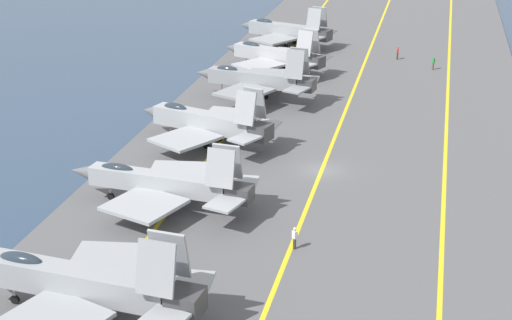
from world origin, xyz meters
TOP-DOWN VIEW (x-y plane):
  - ground_plane at (0.00, 0.00)m, footprint 2000.00×2000.00m
  - carrier_deck at (0.00, 0.00)m, footprint 208.48×40.61m
  - deck_stripe_foul_line at (0.00, -11.17)m, footprint 187.63×1.75m
  - deck_stripe_centerline at (0.00, 0.00)m, footprint 187.63×0.36m
  - deck_stripe_edge_line at (0.00, 11.17)m, footprint 187.62×2.00m
  - parked_jet_second at (-27.84, 11.20)m, footprint 14.10×17.30m
  - parked_jet_third at (-11.04, 11.63)m, footprint 12.94×16.49m
  - parked_jet_fourth at (4.41, 12.47)m, footprint 13.86×15.31m
  - parked_jet_fifth at (19.50, 10.71)m, footprint 14.00×15.11m
  - parked_jet_sixth at (32.64, 11.30)m, footprint 13.33×15.42m
  - parked_jet_seventh at (47.82, 12.75)m, footprint 13.80×15.49m
  - crew_white_vest at (-15.74, -0.29)m, footprint 0.45×0.46m
  - crew_green_vest at (38.65, -9.36)m, footprint 0.46×0.45m
  - crew_red_vest at (43.18, -4.32)m, footprint 0.39×0.28m

SIDE VIEW (x-z plane):
  - ground_plane at x=0.00m, z-range 0.00..0.00m
  - carrier_deck at x=0.00m, z-range 0.00..0.40m
  - deck_stripe_foul_line at x=0.00m, z-range 0.40..0.41m
  - deck_stripe_centerline at x=0.00m, z-range 0.40..0.41m
  - deck_stripe_edge_line at x=0.00m, z-range 0.40..0.41m
  - crew_red_vest at x=43.18m, z-range 0.49..2.26m
  - crew_white_vest at x=-15.74m, z-range 0.49..2.28m
  - crew_green_vest at x=38.65m, z-range 0.49..2.33m
  - parked_jet_third at x=-11.04m, z-range -0.41..5.69m
  - parked_jet_seventh at x=47.82m, z-range -0.42..5.86m
  - parked_jet_fourth at x=4.41m, z-range -0.50..5.97m
  - parked_jet_sixth at x=32.64m, z-range -0.45..5.92m
  - parked_jet_second at x=-27.84m, z-range -0.43..6.34m
  - parked_jet_fifth at x=19.50m, z-range -0.33..6.50m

